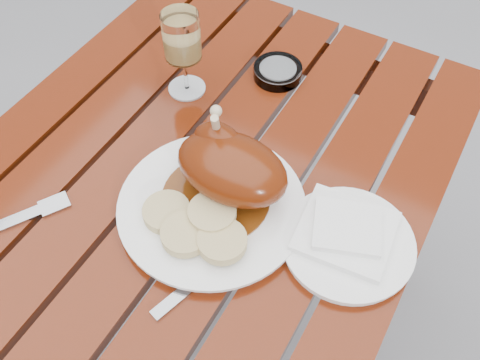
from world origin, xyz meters
name	(u,v)px	position (x,y,z in m)	size (l,w,h in m)	color
ground	(198,354)	(0.00, 0.00, 0.00)	(60.00, 60.00, 0.00)	slate
table	(188,297)	(0.00, 0.00, 0.38)	(0.80, 1.20, 0.75)	maroon
dinner_plate	(212,207)	(0.07, 0.02, 0.76)	(0.31, 0.31, 0.02)	white
roast_duck	(229,166)	(0.08, 0.07, 0.82)	(0.20, 0.19, 0.14)	#562709
bread_dumplings	(196,225)	(0.08, -0.03, 0.78)	(0.19, 0.13, 0.03)	tan
wine_glass	(183,55)	(-0.13, 0.25, 0.84)	(0.07, 0.07, 0.18)	tan
side_plate	(348,244)	(0.29, 0.07, 0.76)	(0.21, 0.21, 0.02)	white
napkin	(346,231)	(0.28, 0.08, 0.77)	(0.15, 0.13, 0.01)	white
ashtray	(278,72)	(0.01, 0.37, 0.76)	(0.10, 0.10, 0.02)	#B2B7BC
fork	(8,223)	(-0.21, -0.17, 0.75)	(0.02, 0.17, 0.01)	gray
knife	(204,275)	(0.12, -0.09, 0.75)	(0.02, 0.20, 0.01)	gray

